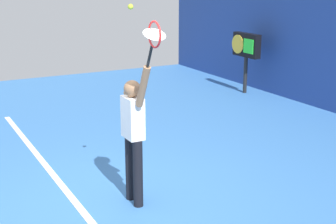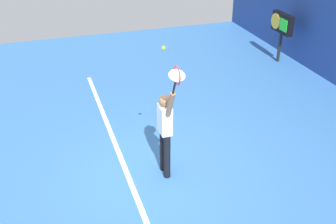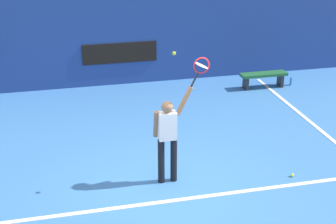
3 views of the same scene
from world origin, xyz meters
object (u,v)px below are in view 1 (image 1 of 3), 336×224
object	(u,v)px
tennis_racket	(154,37)
tennis_player	(134,131)
tennis_ball	(131,7)
scoreboard_clock	(246,47)

from	to	relation	value
tennis_racket	tennis_player	bearing A→B (deg)	179.61
tennis_ball	scoreboard_clock	distance (m)	7.19
tennis_player	tennis_racket	size ratio (longest dim) A/B	3.16
tennis_player	tennis_racket	bearing A→B (deg)	-0.39
tennis_racket	tennis_ball	world-z (taller)	tennis_ball
tennis_player	tennis_ball	size ratio (longest dim) A/B	28.72
tennis_ball	scoreboard_clock	xyz separation A→B (m)	(-4.65, 5.29, -1.43)
tennis_player	scoreboard_clock	bearing A→B (deg)	131.01
tennis_player	scoreboard_clock	xyz separation A→B (m)	(-4.55, 5.23, 0.18)
tennis_player	tennis_ball	world-z (taller)	tennis_ball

